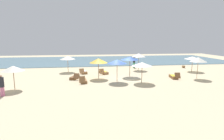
% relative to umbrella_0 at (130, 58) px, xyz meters
% --- Properties ---
extents(ground_plane, '(60.00, 60.00, 0.00)m').
position_rel_umbrella_0_xyz_m(ground_plane, '(-1.51, -1.32, -2.11)').
color(ground_plane, beige).
extents(ocean_water, '(48.00, 16.00, 0.06)m').
position_rel_umbrella_0_xyz_m(ocean_water, '(-1.51, 15.68, -2.08)').
color(ocean_water, slate).
rests_on(ocean_water, ground_plane).
extents(umbrella_0, '(2.05, 2.05, 2.29)m').
position_rel_umbrella_0_xyz_m(umbrella_0, '(0.00, 0.00, 0.00)').
color(umbrella_0, brown).
rests_on(umbrella_0, ground_plane).
extents(umbrella_1, '(1.75, 1.75, 2.34)m').
position_rel_umbrella_0_xyz_m(umbrella_1, '(7.05, -2.05, -0.02)').
color(umbrella_1, olive).
rests_on(umbrella_1, ground_plane).
extents(umbrella_2, '(1.92, 1.92, 2.24)m').
position_rel_umbrella_0_xyz_m(umbrella_2, '(-1.85, -2.23, -0.07)').
color(umbrella_2, olive).
rests_on(umbrella_2, ground_plane).
extents(umbrella_3, '(1.95, 1.95, 2.21)m').
position_rel_umbrella_0_xyz_m(umbrella_3, '(-3.61, -0.52, -0.15)').
color(umbrella_3, brown).
rests_on(umbrella_3, ground_plane).
extents(umbrella_4, '(1.86, 1.86, 2.05)m').
position_rel_umbrella_0_xyz_m(umbrella_4, '(-11.03, -3.85, -0.27)').
color(umbrella_4, brown).
rests_on(umbrella_4, ground_plane).
extents(umbrella_5, '(2.04, 2.04, 2.04)m').
position_rel_umbrella_0_xyz_m(umbrella_5, '(0.51, -2.97, -0.26)').
color(umbrella_5, brown).
rests_on(umbrella_5, ground_plane).
extents(umbrella_6, '(1.96, 1.96, 2.11)m').
position_rel_umbrella_0_xyz_m(umbrella_6, '(-7.33, 3.87, -0.23)').
color(umbrella_6, olive).
rests_on(umbrella_6, ground_plane).
extents(umbrella_7, '(1.90, 1.90, 2.31)m').
position_rel_umbrella_0_xyz_m(umbrella_7, '(2.20, 4.01, -0.04)').
color(umbrella_7, brown).
rests_on(umbrella_7, ground_plane).
extents(umbrella_8, '(2.10, 2.10, 1.98)m').
position_rel_umbrella_0_xyz_m(umbrella_8, '(9.03, 2.12, -0.31)').
color(umbrella_8, brown).
rests_on(umbrella_8, ground_plane).
extents(lounger_0, '(1.17, 1.76, 0.72)m').
position_rel_umbrella_0_xyz_m(lounger_0, '(-2.86, 2.00, -1.94)').
color(lounger_0, olive).
rests_on(lounger_0, ground_plane).
extents(lounger_1, '(0.84, 1.72, 0.73)m').
position_rel_umbrella_0_xyz_m(lounger_1, '(4.61, -1.57, -1.94)').
color(lounger_1, brown).
rests_on(lounger_1, ground_plane).
extents(lounger_2, '(1.09, 1.78, 0.70)m').
position_rel_umbrella_0_xyz_m(lounger_2, '(-6.20, -0.41, -1.94)').
color(lounger_2, brown).
rests_on(lounger_2, ground_plane).
extents(lounger_3, '(1.02, 1.78, 0.69)m').
position_rel_umbrella_0_xyz_m(lounger_3, '(-5.33, 2.60, -1.94)').
color(lounger_3, olive).
rests_on(lounger_3, ground_plane).
extents(lounger_4, '(0.79, 1.69, 0.75)m').
position_rel_umbrella_0_xyz_m(lounger_4, '(-5.25, -2.12, -1.94)').
color(lounger_4, olive).
rests_on(lounger_4, ground_plane).
extents(person_0, '(0.50, 0.50, 1.65)m').
position_rel_umbrella_0_xyz_m(person_0, '(-11.23, -5.63, -1.29)').
color(person_0, '#D17299').
rests_on(person_0, ground_plane).
extents(person_1, '(0.43, 0.43, 1.83)m').
position_rel_umbrella_0_xyz_m(person_1, '(2.08, 5.92, -1.18)').
color(person_1, '#338C59').
rests_on(person_1, ground_plane).
extents(dog, '(0.39, 0.81, 0.37)m').
position_rel_umbrella_0_xyz_m(dog, '(9.46, 4.93, -1.92)').
color(dog, olive).
rests_on(dog, ground_plane).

